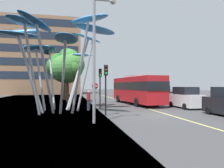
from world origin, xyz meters
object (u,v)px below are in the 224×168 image
at_px(no_entry_sign, 95,92).
at_px(leaf_sculpture, 56,43).
at_px(red_bus, 136,88).
at_px(street_lamp, 99,43).
at_px(car_parked_far, 161,95).
at_px(pedestrian, 89,100).
at_px(traffic_light_kerb_near, 106,79).
at_px(traffic_light_kerb_far, 100,80).
at_px(car_parked_mid, 185,98).

bearing_deg(no_entry_sign, leaf_sculpture, -168.88).
bearing_deg(red_bus, street_lamp, -117.81).
xyz_separation_m(red_bus, car_parked_far, (3.81, 1.08, -0.89)).
bearing_deg(pedestrian, traffic_light_kerb_near, -74.72).
bearing_deg(traffic_light_kerb_near, no_entry_sign, 95.53).
distance_m(traffic_light_kerb_far, no_entry_sign, 1.55).
bearing_deg(car_parked_far, no_entry_sign, -147.23).
height_order(leaf_sculpture, street_lamp, leaf_sculpture).
xyz_separation_m(car_parked_far, pedestrian, (-10.23, -6.41, -0.15)).
relative_size(traffic_light_kerb_far, car_parked_mid, 0.92).
distance_m(red_bus, traffic_light_kerb_near, 10.56).
relative_size(car_parked_far, pedestrian, 2.08).
xyz_separation_m(car_parked_far, street_lamp, (-10.16, -13.12, 3.91)).
bearing_deg(street_lamp, red_bus, 62.19).
bearing_deg(leaf_sculpture, car_parked_far, 27.58).
bearing_deg(traffic_light_kerb_near, red_bus, 59.07).
bearing_deg(pedestrian, no_entry_sign, 19.91).
height_order(traffic_light_kerb_far, pedestrian, traffic_light_kerb_far).
xyz_separation_m(red_bus, car_parked_mid, (3.61, -5.26, -0.94)).
relative_size(car_parked_mid, no_entry_sign, 1.70).
bearing_deg(traffic_light_kerb_far, no_entry_sign, -126.95).
relative_size(traffic_light_kerb_near, traffic_light_kerb_far, 0.98).
relative_size(car_parked_mid, street_lamp, 0.55).
height_order(traffic_light_kerb_far, car_parked_far, traffic_light_kerb_far).
distance_m(traffic_light_kerb_far, car_parked_far, 10.62).
xyz_separation_m(traffic_light_kerb_far, car_parked_far, (8.98, 5.36, -1.81)).
height_order(car_parked_far, no_entry_sign, no_entry_sign).
distance_m(leaf_sculpture, traffic_light_kerb_near, 6.07).
xyz_separation_m(traffic_light_kerb_near, no_entry_sign, (-0.38, 3.93, -1.11)).
height_order(leaf_sculpture, car_parked_mid, leaf_sculpture).
xyz_separation_m(red_bus, leaf_sculpture, (-9.37, -5.80, 4.14)).
bearing_deg(street_lamp, car_parked_far, 52.25).
relative_size(car_parked_far, no_entry_sign, 1.48).
relative_size(street_lamp, no_entry_sign, 3.06).
relative_size(red_bus, car_parked_mid, 2.60).
relative_size(traffic_light_kerb_far, no_entry_sign, 1.56).
bearing_deg(traffic_light_kerb_far, red_bus, 39.62).
relative_size(leaf_sculpture, car_parked_mid, 2.79).
bearing_deg(leaf_sculpture, pedestrian, 9.15).
height_order(traffic_light_kerb_far, car_parked_mid, traffic_light_kerb_far).
bearing_deg(traffic_light_kerb_far, car_parked_far, 30.83).
bearing_deg(red_bus, traffic_light_kerb_near, -120.93).
xyz_separation_m(red_bus, no_entry_sign, (-5.79, -5.10, -0.25)).
relative_size(traffic_light_kerb_near, street_lamp, 0.50).
xyz_separation_m(car_parked_mid, car_parked_far, (0.20, 6.34, 0.06)).
relative_size(red_bus, car_parked_far, 2.99).
distance_m(traffic_light_kerb_far, car_parked_mid, 9.03).
xyz_separation_m(leaf_sculpture, pedestrian, (2.95, 0.47, -5.18)).
xyz_separation_m(leaf_sculpture, car_parked_far, (13.17, 6.88, -5.03)).
height_order(street_lamp, no_entry_sign, street_lamp).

